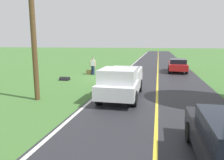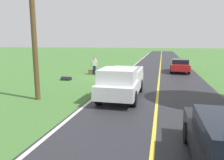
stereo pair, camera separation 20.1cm
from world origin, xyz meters
The scene contains 10 objects.
ground_plane centered at (0.00, 0.00, 0.00)m, with size 200.00×200.00×0.00m, color #427033.
road_surface centered at (-4.53, 0.00, 0.00)m, with size 7.48×120.00×0.00m, color #28282D.
lane_edge_line centered at (-0.97, 0.00, 0.01)m, with size 0.16×117.60×0.00m, color silver.
lane_centre_line centered at (-4.53, 0.00, 0.01)m, with size 0.14×117.60×0.00m, color gold.
hitchhiker_walking centered at (1.75, -1.21, 0.98)m, with size 0.62×0.51×1.75m.
suitcase_carried centered at (2.18, -1.13, 0.24)m, with size 0.20×0.46×0.48m, color brown.
pickup_truck_passing centered at (-2.49, 7.04, 0.97)m, with size 2.12×5.41×1.82m.
sedan_near_oncoming centered at (-6.59, -4.96, 0.75)m, with size 2.04×4.46×1.41m.
utility_pole_roadside centered at (2.04, 8.37, 4.20)m, with size 0.28×0.28×8.39m, color brown.
drainage_culvert centered at (3.17, 2.33, 0.00)m, with size 0.60×0.60×0.80m, color black.
Camera 2 is at (-4.70, 18.68, 3.19)m, focal length 33.93 mm.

